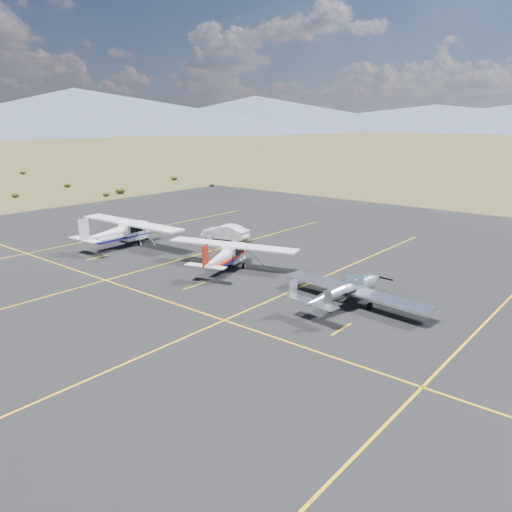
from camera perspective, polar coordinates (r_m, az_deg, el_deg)
ground at (r=30.54m, az=6.88°, el=-4.92°), size 1600.00×1600.00×0.00m
apron at (r=34.59m, az=-2.90°, el=-2.39°), size 72.00×72.00×0.02m
aircraft_low_wing at (r=29.38m, az=10.32°, el=-3.81°), size 6.96×9.66×2.09m
aircraft_cessna at (r=35.95m, az=-3.40°, el=0.16°), size 6.71×9.99×2.54m
aircraft_plain at (r=44.17m, az=-15.17°, el=2.74°), size 6.96×11.62×2.94m
sedan at (r=45.05m, az=-3.55°, el=2.71°), size 2.48×4.54×1.42m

